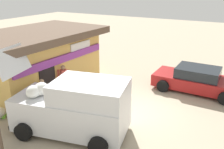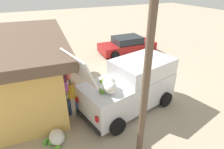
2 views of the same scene
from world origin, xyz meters
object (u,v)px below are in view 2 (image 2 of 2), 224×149
object	(u,v)px
unloaded_banana_pile	(57,137)
paint_bucket	(76,68)
delivery_van	(131,85)
vendor_standing	(67,76)
customer_bending	(73,96)
parked_sedan	(127,45)
storefront_bar	(17,69)

from	to	relation	value
unloaded_banana_pile	paint_bucket	world-z (taller)	unloaded_banana_pile
paint_bucket	delivery_van	bearing A→B (deg)	-163.72
vendor_standing	customer_bending	size ratio (longest dim) A/B	1.14
paint_bucket	customer_bending	bearing A→B (deg)	164.33
delivery_van	parked_sedan	world-z (taller)	delivery_van
parked_sedan	unloaded_banana_pile	world-z (taller)	parked_sedan
vendor_standing	delivery_van	bearing A→B (deg)	-133.54
storefront_bar	parked_sedan	size ratio (longest dim) A/B	1.66
storefront_bar	vendor_standing	bearing A→B (deg)	-104.05
delivery_van	paint_bucket	bearing A→B (deg)	16.28
vendor_standing	unloaded_banana_pile	bearing A→B (deg)	159.63
storefront_bar	customer_bending	size ratio (longest dim) A/B	5.09
storefront_bar	customer_bending	xyz separation A→B (m)	(-2.16, -1.95, -0.71)
storefront_bar	delivery_van	size ratio (longest dim) A/B	1.51
paint_bucket	vendor_standing	bearing A→B (deg)	156.28
vendor_standing	paint_bucket	bearing A→B (deg)	-23.72
storefront_bar	delivery_van	distance (m)	5.16
vendor_standing	customer_bending	world-z (taller)	vendor_standing
unloaded_banana_pile	paint_bucket	distance (m)	5.63
delivery_van	unloaded_banana_pile	bearing A→B (deg)	102.28
vendor_standing	customer_bending	bearing A→B (deg)	176.54
storefront_bar	delivery_van	world-z (taller)	delivery_van
storefront_bar	vendor_standing	size ratio (longest dim) A/B	4.46
vendor_standing	parked_sedan	bearing A→B (deg)	-55.17
customer_bending	paint_bucket	distance (m)	4.14
delivery_van	customer_bending	size ratio (longest dim) A/B	3.37
customer_bending	unloaded_banana_pile	xyz separation A→B (m)	(-1.29, 0.99, -0.64)
vendor_standing	paint_bucket	distance (m)	2.61
storefront_bar	unloaded_banana_pile	xyz separation A→B (m)	(-3.45, -0.96, -1.35)
parked_sedan	paint_bucket	distance (m)	4.80
delivery_van	unloaded_banana_pile	world-z (taller)	delivery_van
vendor_standing	customer_bending	xyz separation A→B (m)	(-1.65, 0.10, -0.10)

